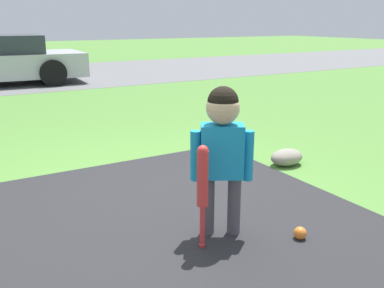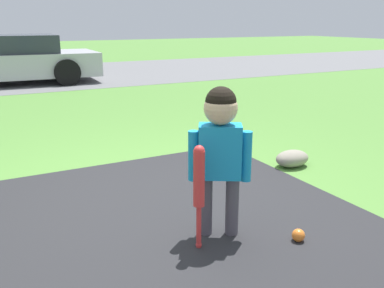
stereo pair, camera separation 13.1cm
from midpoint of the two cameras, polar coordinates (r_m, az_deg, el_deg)
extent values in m
plane|color=#518438|center=(3.69, -8.47, -7.32)|extent=(60.00, 60.00, 0.00)
cylinder|color=#4C4751|center=(3.02, 0.87, -8.18)|extent=(0.09, 0.09, 0.43)
cylinder|color=#4C4751|center=(3.03, 4.38, -8.15)|extent=(0.09, 0.09, 0.43)
cube|color=#198CC6|center=(2.88, 2.73, -0.94)|extent=(0.33, 0.28, 0.37)
cylinder|color=#198CC6|center=(2.89, -0.82, -1.59)|extent=(0.07, 0.07, 0.35)
cylinder|color=#198CC6|center=(2.90, 6.24, -1.57)|extent=(0.07, 0.07, 0.35)
sphere|color=#D8AD8C|center=(2.81, 2.81, 4.84)|extent=(0.22, 0.22, 0.22)
sphere|color=black|center=(2.80, 2.82, 5.63)|extent=(0.21, 0.21, 0.21)
sphere|color=red|center=(2.92, 0.05, -13.27)|extent=(0.04, 0.04, 0.04)
cylinder|color=red|center=(2.86, 0.05, -10.98)|extent=(0.03, 0.03, 0.30)
cylinder|color=red|center=(2.73, 0.05, -4.65)|extent=(0.07, 0.07, 0.37)
sphere|color=red|center=(2.66, 0.05, -0.91)|extent=(0.07, 0.07, 0.07)
sphere|color=orange|center=(3.09, 13.01, -11.51)|extent=(0.09, 0.09, 0.09)
cylinder|color=black|center=(10.42, -18.37, 8.97)|extent=(0.61, 0.21, 0.60)
cylinder|color=black|center=(12.23, -19.88, 9.78)|extent=(0.61, 0.21, 0.60)
ellipsoid|color=gray|center=(4.55, 11.71, -1.74)|extent=(0.37, 0.26, 0.17)
camera|label=1|loc=(0.07, -91.16, -0.34)|focal=40.00mm
camera|label=2|loc=(0.07, 88.84, 0.34)|focal=40.00mm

